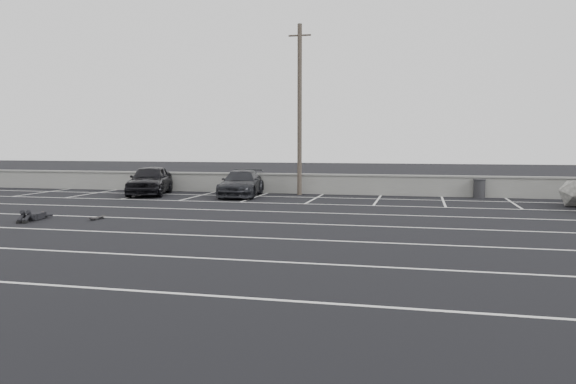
% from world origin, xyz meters
% --- Properties ---
extents(ground, '(120.00, 120.00, 0.00)m').
position_xyz_m(ground, '(0.00, 0.00, 0.00)').
color(ground, black).
rests_on(ground, ground).
extents(seawall, '(50.00, 0.45, 1.06)m').
position_xyz_m(seawall, '(0.00, 14.00, 0.55)').
color(seawall, gray).
rests_on(seawall, ground).
extents(stall_lines, '(36.00, 20.05, 0.01)m').
position_xyz_m(stall_lines, '(-0.08, 4.41, 0.00)').
color(stall_lines, silver).
rests_on(stall_lines, ground).
extents(car_left, '(2.88, 4.79, 1.53)m').
position_xyz_m(car_left, '(-7.70, 11.51, 0.76)').
color(car_left, black).
rests_on(car_left, ground).
extents(car_right, '(2.37, 4.68, 1.30)m').
position_xyz_m(car_right, '(-2.82, 11.77, 0.65)').
color(car_right, black).
rests_on(car_right, ground).
extents(utility_pole, '(1.16, 0.23, 8.68)m').
position_xyz_m(utility_pole, '(-0.13, 13.20, 4.39)').
color(utility_pole, '#4C4238').
rests_on(utility_pole, ground).
extents(trash_bin, '(0.66, 0.66, 0.93)m').
position_xyz_m(trash_bin, '(8.76, 13.60, 0.47)').
color(trash_bin, '#29292C').
rests_on(trash_bin, ground).
extents(person, '(1.68, 2.49, 0.43)m').
position_xyz_m(person, '(-7.20, 1.96, 0.22)').
color(person, black).
rests_on(person, ground).
extents(skateboard, '(0.24, 0.68, 0.08)m').
position_xyz_m(skateboard, '(-5.10, 2.40, 0.06)').
color(skateboard, black).
rests_on(skateboard, ground).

